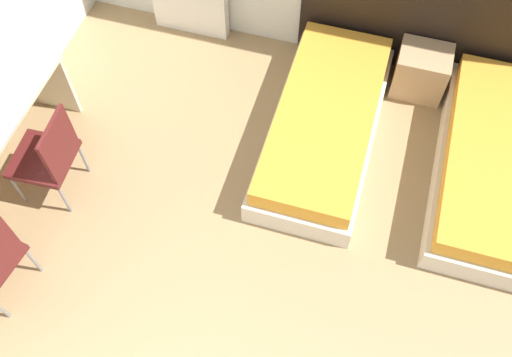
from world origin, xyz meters
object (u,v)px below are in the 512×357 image
at_px(bed_near_window, 324,124).
at_px(chair_near_laptop, 48,155).
at_px(bed_near_door, 493,163).
at_px(nightstand, 421,71).

height_order(bed_near_window, chair_near_laptop, chair_near_laptop).
height_order(bed_near_door, nightstand, nightstand).
bearing_deg(bed_near_window, nightstand, 48.66).
bearing_deg(nightstand, chair_near_laptop, -144.07).
bearing_deg(bed_near_window, bed_near_door, 0.00).
bearing_deg(nightstand, bed_near_window, -131.34).
bearing_deg(chair_near_laptop, nightstand, 32.71).
bearing_deg(bed_near_door, nightstand, 131.34).
relative_size(bed_near_window, bed_near_door, 1.00).
distance_m(nightstand, chair_near_laptop, 3.35).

